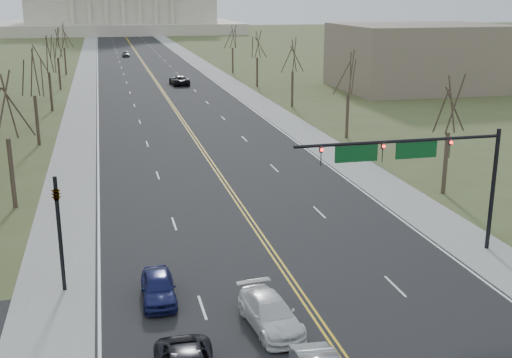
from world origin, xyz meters
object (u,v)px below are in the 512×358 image
car_sb_inner_second (270,313)px  car_far_nb (179,80)px  car_far_sb (126,54)px  signal_left (59,221)px  signal_mast (415,159)px  car_sb_outer_second (158,287)px

car_sb_inner_second → car_far_nb: 81.70m
car_far_nb → car_far_sb: 53.58m
car_far_nb → signal_left: bearing=74.5°
car_far_nb → car_far_sb: size_ratio=1.41×
signal_mast → car_far_nb: 75.67m
car_sb_inner_second → car_far_sb: 134.68m
car_far_nb → car_far_sb: car_far_nb is taller
car_sb_outer_second → car_sb_inner_second: bearing=-38.4°
car_sb_outer_second → car_far_nb: size_ratio=0.70×
car_sb_outer_second → car_far_sb: bearing=89.6°
car_far_sb → car_sb_inner_second: bearing=-90.4°
signal_mast → car_sb_outer_second: 15.43m
car_sb_outer_second → car_far_nb: car_far_nb is taller
signal_mast → car_sb_inner_second: size_ratio=2.54×
signal_left → car_sb_inner_second: signal_left is taller
car_sb_inner_second → signal_mast: bearing=25.5°
car_sb_inner_second → car_sb_outer_second: (-4.65, 3.85, -0.00)m
car_sb_outer_second → car_far_sb: size_ratio=0.99×
car_sb_outer_second → car_far_nb: bearing=83.6°
signal_mast → signal_left: signal_mast is taller
car_sb_inner_second → signal_left: bearing=139.9°
signal_left → car_sb_inner_second: bearing=-33.6°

